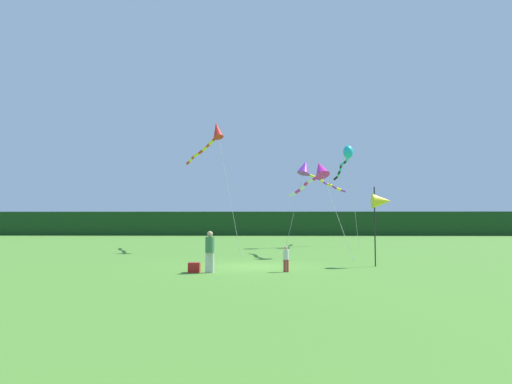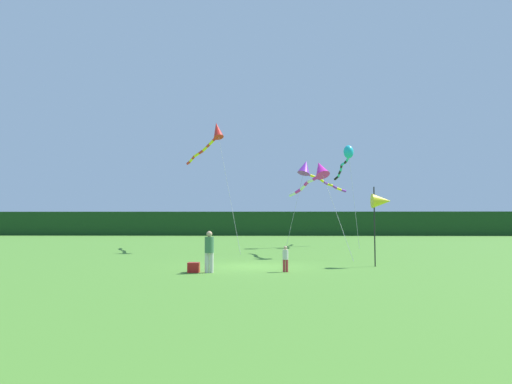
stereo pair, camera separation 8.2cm
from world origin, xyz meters
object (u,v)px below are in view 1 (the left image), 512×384
at_px(banner_flag_pole, 382,202).
at_px(kite_cyan, 346,156).
at_px(person_child, 286,257).
at_px(kite_purple, 308,170).
at_px(kite_magenta, 317,172).
at_px(kite_red, 213,136).
at_px(person_adult, 210,249).
at_px(cooler_box, 194,267).

bearing_deg(banner_flag_pole, kite_cyan, 85.49).
bearing_deg(person_child, kite_purple, 81.63).
xyz_separation_m(banner_flag_pole, kite_magenta, (-2.37, 5.93, 2.07)).
bearing_deg(kite_cyan, kite_red, -154.04).
height_order(banner_flag_pole, kite_red, kite_red).
bearing_deg(kite_magenta, banner_flag_pole, -68.20).
xyz_separation_m(kite_magenta, kite_red, (-7.13, 5.21, 3.25)).
xyz_separation_m(person_adult, kite_cyan, (9.18, 19.15, 6.69)).
bearing_deg(kite_red, cooler_box, -86.08).
relative_size(person_child, kite_magenta, 0.16).
bearing_deg(cooler_box, banner_flag_pole, 17.27).
height_order(person_child, kite_magenta, kite_magenta).
relative_size(person_adult, cooler_box, 3.60).
relative_size(cooler_box, kite_purple, 0.07).
bearing_deg(kite_cyan, person_adult, -115.62).
height_order(cooler_box, kite_purple, kite_purple).
relative_size(banner_flag_pole, kite_purple, 0.53).
bearing_deg(kite_magenta, kite_cyan, 70.70).
bearing_deg(kite_purple, kite_magenta, -91.66).
bearing_deg(banner_flag_pole, cooler_box, -162.73).
relative_size(person_adult, kite_red, 0.18).
relative_size(kite_magenta, kite_cyan, 0.79).
height_order(person_adult, cooler_box, person_adult).
height_order(person_child, banner_flag_pole, banner_flag_pole).
relative_size(banner_flag_pole, kite_red, 0.40).
height_order(person_adult, person_child, person_adult).
distance_m(person_adult, kite_magenta, 11.10).
bearing_deg(banner_flag_pole, person_child, -152.72).
distance_m(person_child, cooler_box, 3.90).
xyz_separation_m(person_child, cooler_box, (-3.87, -0.24, -0.41)).
bearing_deg(kite_magenta, cooler_box, -125.77).
distance_m(banner_flag_pole, kite_red, 15.57).
relative_size(person_child, banner_flag_pole, 0.29).
height_order(person_adult, kite_cyan, kite_cyan).
xyz_separation_m(person_adult, banner_flag_pole, (7.89, 2.76, 2.10)).
xyz_separation_m(cooler_box, kite_purple, (6.45, 17.82, 6.14)).
xyz_separation_m(kite_cyan, kite_red, (-10.80, -5.26, 0.74)).
relative_size(cooler_box, kite_magenta, 0.07).
bearing_deg(cooler_box, kite_red, 93.92).
xyz_separation_m(kite_purple, kite_red, (-7.40, -4.02, 2.05)).
height_order(person_child, kite_purple, kite_purple).
xyz_separation_m(person_child, kite_cyan, (5.98, 18.81, 7.05)).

